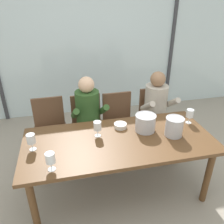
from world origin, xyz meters
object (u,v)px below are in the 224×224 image
wine_glass_center_pour (50,159)px  wine_glass_by_right_taster (97,126)px  chair_center (118,119)px  chair_right_of_center (154,113)px  wine_glass_by_left_taster (190,114)px  chair_left_of_center (88,121)px  person_olive_shirt (89,115)px  dining_table (119,145)px  ice_bucket_secondary (174,126)px  tasting_bowl (120,126)px  chair_near_curtain (50,125)px  ice_bucket_primary (145,123)px  wine_glass_near_bucket (31,139)px  person_beige_jumper (158,108)px

wine_glass_center_pour → wine_glass_by_right_taster: bearing=42.3°
wine_glass_center_pour → chair_center: bearing=52.3°
chair_right_of_center → wine_glass_by_left_taster: bearing=-77.5°
chair_left_of_center → person_olive_shirt: person_olive_shirt is taller
dining_table → wine_glass_by_left_taster: 0.93m
ice_bucket_secondary → wine_glass_center_pour: size_ratio=1.22×
dining_table → tasting_bowl: bearing=72.7°
chair_near_curtain → ice_bucket_primary: bearing=-37.7°
wine_glass_near_bucket → ice_bucket_primary: bearing=4.5°
chair_center → wine_glass_near_bucket: (-1.09, -0.83, 0.35)m
dining_table → person_olive_shirt: bearing=107.5°
tasting_bowl → wine_glass_near_bucket: size_ratio=0.84×
ice_bucket_primary → wine_glass_by_right_taster: 0.54m
dining_table → wine_glass_by_right_taster: wine_glass_by_right_taster is taller
ice_bucket_secondary → wine_glass_by_left_taster: (0.30, 0.21, 0.01)m
chair_center → wine_glass_by_right_taster: size_ratio=5.00×
chair_near_curtain → chair_left_of_center: 0.52m
person_olive_shirt → tasting_bowl: 0.58m
ice_bucket_primary → wine_glass_by_right_taster: ice_bucket_primary is taller
person_olive_shirt → ice_bucket_primary: person_olive_shirt is taller
tasting_bowl → chair_near_curtain: bearing=141.5°
ice_bucket_secondary → person_beige_jumper: bearing=78.4°
wine_glass_by_left_taster → chair_right_of_center: bearing=99.1°
dining_table → chair_right_of_center: size_ratio=2.32×
chair_near_curtain → tasting_bowl: chair_near_curtain is taller
ice_bucket_secondary → wine_glass_near_bucket: size_ratio=1.22×
chair_left_of_center → wine_glass_by_right_taster: size_ratio=5.00×
chair_center → chair_near_curtain: bearing=176.4°
dining_table → chair_left_of_center: bearing=105.1°
wine_glass_near_bucket → ice_bucket_secondary: bearing=-2.7°
chair_right_of_center → tasting_bowl: chair_right_of_center is taller
wine_glass_by_right_taster → ice_bucket_secondary: bearing=-11.8°
dining_table → person_beige_jumper: 1.05m
chair_near_curtain → person_beige_jumper: size_ratio=0.73×
wine_glass_near_bucket → chair_left_of_center: bearing=53.2°
ice_bucket_secondary → ice_bucket_primary: bearing=148.5°
dining_table → wine_glass_center_pour: wine_glass_center_pour is taller
dining_table → wine_glass_near_bucket: 0.90m
person_olive_shirt → wine_glass_by_left_taster: size_ratio=6.84×
dining_table → chair_left_of_center: size_ratio=2.32×
chair_center → tasting_bowl: size_ratio=5.97×
person_beige_jumper → wine_glass_near_bucket: 1.79m
tasting_bowl → wine_glass_by_right_taster: size_ratio=0.84×
tasting_bowl → wine_glass_by_left_taster: (0.83, -0.07, 0.09)m
person_beige_jumper → wine_glass_near_bucket: bearing=-161.7°
dining_table → tasting_bowl: (0.07, 0.23, 0.10)m
person_olive_shirt → ice_bucket_secondary: size_ratio=5.59×
chair_center → wine_glass_near_bucket: bearing=-143.8°
dining_table → tasting_bowl: 0.26m
ice_bucket_primary → wine_glass_by_right_taster: (-0.54, 0.00, 0.02)m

